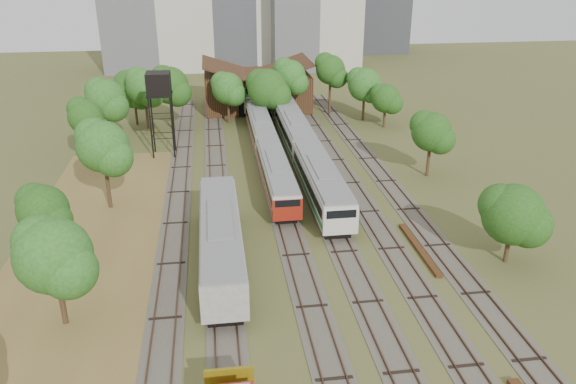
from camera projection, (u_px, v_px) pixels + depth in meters
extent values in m
plane|color=#475123|center=(351.00, 333.00, 36.26)|extent=(240.00, 240.00, 0.00)
cube|color=brown|center=(86.00, 286.00, 41.26)|extent=(14.00, 60.00, 0.04)
cube|color=#4C473D|center=(178.00, 192.00, 57.50)|extent=(2.60, 80.00, 0.06)
cube|color=#472D1E|center=(171.00, 192.00, 57.37)|extent=(0.08, 80.00, 0.14)
cube|color=#472D1E|center=(185.00, 191.00, 57.56)|extent=(0.08, 80.00, 0.14)
cube|color=#4C473D|center=(218.00, 190.00, 58.01)|extent=(2.60, 80.00, 0.06)
cube|color=#472D1E|center=(211.00, 190.00, 57.88)|extent=(0.08, 80.00, 0.14)
cube|color=#472D1E|center=(225.00, 189.00, 58.06)|extent=(0.08, 80.00, 0.14)
cube|color=#4C473D|center=(275.00, 187.00, 58.77)|extent=(2.60, 80.00, 0.06)
cube|color=#472D1E|center=(268.00, 187.00, 58.64)|extent=(0.08, 80.00, 0.14)
cube|color=#472D1E|center=(282.00, 186.00, 58.83)|extent=(0.08, 80.00, 0.14)
cube|color=#4C473D|center=(313.00, 185.00, 59.28)|extent=(2.60, 80.00, 0.06)
cube|color=#472D1E|center=(306.00, 185.00, 59.15)|extent=(0.08, 80.00, 0.14)
cube|color=#472D1E|center=(319.00, 184.00, 59.33)|extent=(0.08, 80.00, 0.14)
cube|color=#4C473D|center=(350.00, 183.00, 59.78)|extent=(2.60, 80.00, 0.06)
cube|color=#472D1E|center=(343.00, 183.00, 59.66)|extent=(0.08, 80.00, 0.14)
cube|color=#472D1E|center=(356.00, 182.00, 59.84)|extent=(0.08, 80.00, 0.14)
cube|color=#4C473D|center=(386.00, 181.00, 60.29)|extent=(2.60, 80.00, 0.06)
cube|color=#472D1E|center=(379.00, 181.00, 60.17)|extent=(0.08, 80.00, 0.14)
cube|color=#472D1E|center=(392.00, 180.00, 60.35)|extent=(0.08, 80.00, 0.14)
cube|color=black|center=(276.00, 188.00, 57.70)|extent=(1.99, 15.64, 0.72)
cube|color=beige|center=(276.00, 174.00, 57.12)|extent=(2.63, 17.00, 2.26)
cube|color=black|center=(276.00, 172.00, 57.01)|extent=(2.69, 15.64, 0.77)
cube|color=slate|center=(276.00, 162.00, 56.61)|extent=(2.42, 16.66, 0.33)
cube|color=maroon|center=(276.00, 180.00, 57.36)|extent=(2.69, 16.66, 0.41)
cube|color=maroon|center=(288.00, 210.00, 49.46)|extent=(2.67, 0.25, 2.04)
cube|color=black|center=(260.00, 137.00, 73.64)|extent=(1.99, 15.64, 0.72)
cube|color=beige|center=(260.00, 126.00, 73.06)|extent=(2.63, 17.00, 2.26)
cube|color=black|center=(260.00, 124.00, 72.95)|extent=(2.69, 15.64, 0.77)
cube|color=slate|center=(260.00, 116.00, 72.55)|extent=(2.42, 16.66, 0.33)
cube|color=maroon|center=(260.00, 131.00, 73.31)|extent=(2.69, 16.66, 0.41)
cube|color=black|center=(321.00, 199.00, 55.03)|extent=(2.26, 15.64, 0.82)
cube|color=beige|center=(321.00, 183.00, 54.36)|extent=(2.97, 17.00, 2.56)
cube|color=black|center=(321.00, 180.00, 54.24)|extent=(3.03, 15.64, 0.87)
cube|color=slate|center=(322.00, 169.00, 53.79)|extent=(2.74, 16.66, 0.37)
cube|color=#1C7031|center=(321.00, 190.00, 54.65)|extent=(3.03, 16.66, 0.46)
cube|color=beige|center=(341.00, 222.00, 46.72)|extent=(3.01, 0.25, 2.31)
cube|color=black|center=(294.00, 143.00, 70.97)|extent=(2.26, 15.64, 0.82)
cube|color=beige|center=(295.00, 131.00, 70.31)|extent=(2.97, 17.00, 2.56)
cube|color=black|center=(295.00, 128.00, 70.18)|extent=(3.03, 15.64, 0.87)
cube|color=slate|center=(295.00, 119.00, 69.73)|extent=(2.74, 16.66, 0.37)
cube|color=#1C7031|center=(295.00, 136.00, 70.59)|extent=(3.03, 16.66, 0.46)
cube|color=black|center=(278.00, 109.00, 86.91)|extent=(2.26, 15.64, 0.82)
cube|color=beige|center=(278.00, 98.00, 86.25)|extent=(2.97, 17.00, 2.56)
cube|color=black|center=(278.00, 96.00, 86.13)|extent=(3.03, 15.64, 0.87)
cube|color=slate|center=(278.00, 88.00, 85.67)|extent=(2.74, 16.66, 0.37)
cube|color=#1C7031|center=(278.00, 102.00, 86.53)|extent=(3.03, 16.66, 0.46)
cube|color=black|center=(250.00, 103.00, 90.49)|extent=(2.10, 14.72, 0.76)
cube|color=beige|center=(250.00, 93.00, 89.87)|extent=(2.77, 16.00, 2.39)
cube|color=black|center=(249.00, 91.00, 89.76)|extent=(2.83, 14.72, 0.81)
cube|color=slate|center=(249.00, 84.00, 89.33)|extent=(2.55, 15.68, 0.34)
cube|color=#1C7031|center=(250.00, 97.00, 90.13)|extent=(2.83, 15.68, 0.43)
cube|color=beige|center=(254.00, 106.00, 82.67)|extent=(2.81, 0.25, 2.15)
cube|color=gold|center=(229.00, 382.00, 29.90)|extent=(2.64, 0.20, 1.76)
cube|color=black|center=(222.00, 259.00, 44.17)|extent=(2.36, 16.56, 0.86)
cube|color=gray|center=(221.00, 239.00, 43.47)|extent=(3.11, 18.00, 2.68)
cube|color=black|center=(221.00, 235.00, 43.35)|extent=(3.17, 16.56, 0.91)
cube|color=slate|center=(220.00, 221.00, 42.87)|extent=(2.86, 17.64, 0.39)
cylinder|color=black|center=(151.00, 129.00, 65.60)|extent=(0.18, 0.18, 7.32)
cylinder|color=black|center=(172.00, 128.00, 65.91)|extent=(0.18, 0.18, 7.32)
cylinder|color=black|center=(153.00, 123.00, 67.84)|extent=(0.18, 0.18, 7.32)
cylinder|color=black|center=(173.00, 122.00, 68.16)|extent=(0.18, 0.18, 7.32)
cube|color=black|center=(160.00, 94.00, 65.40)|extent=(2.88, 2.88, 0.20)
cube|color=black|center=(159.00, 83.00, 64.88)|extent=(2.74, 2.74, 2.47)
cube|color=#4F2F16|center=(419.00, 249.00, 46.29)|extent=(0.55, 8.77, 0.29)
cube|color=#341913|center=(257.00, 91.00, 87.89)|extent=(16.00, 11.00, 5.50)
cube|color=#341913|center=(230.00, 70.00, 86.07)|extent=(8.45, 11.55, 2.96)
cube|color=#341913|center=(282.00, 68.00, 87.08)|extent=(8.45, 11.55, 2.96)
cube|color=black|center=(260.00, 102.00, 83.14)|extent=(6.40, 0.15, 4.12)
cylinder|color=#382616|center=(61.00, 297.00, 36.41)|extent=(0.36, 0.36, 4.03)
sphere|color=#1B4713|center=(53.00, 256.00, 35.19)|extent=(4.88, 4.88, 4.88)
cylinder|color=#382616|center=(49.00, 241.00, 44.11)|extent=(0.36, 0.36, 3.50)
sphere|color=#1B4713|center=(43.00, 210.00, 43.05)|extent=(3.93, 3.93, 3.93)
cylinder|color=#382616|center=(108.00, 184.00, 53.18)|extent=(0.36, 0.36, 4.85)
sphere|color=#1B4713|center=(103.00, 147.00, 51.71)|extent=(4.83, 4.83, 4.83)
cylinder|color=#382616|center=(90.00, 149.00, 62.82)|extent=(0.36, 0.36, 4.76)
sphere|color=#1B4713|center=(86.00, 117.00, 61.38)|extent=(3.83, 3.83, 3.83)
cylinder|color=#382616|center=(109.00, 127.00, 70.83)|extent=(0.36, 0.36, 4.71)
sphere|color=#1B4713|center=(106.00, 99.00, 69.41)|extent=(4.92, 4.92, 4.92)
cylinder|color=#382616|center=(136.00, 111.00, 79.46)|extent=(0.36, 0.36, 4.02)
sphere|color=#1B4713|center=(134.00, 89.00, 78.24)|extent=(5.26, 5.26, 5.26)
cylinder|color=#382616|center=(147.00, 114.00, 76.22)|extent=(0.36, 0.36, 4.87)
sphere|color=#1B4713|center=(144.00, 87.00, 74.75)|extent=(4.74, 4.74, 4.74)
cylinder|color=#382616|center=(172.00, 113.00, 77.04)|extent=(0.36, 0.36, 4.86)
sphere|color=#1B4713|center=(170.00, 85.00, 75.56)|extent=(5.01, 5.01, 5.01)
cylinder|color=#382616|center=(229.00, 110.00, 80.25)|extent=(0.36, 0.36, 3.95)
sphere|color=#1B4713|center=(228.00, 88.00, 79.05)|extent=(4.50, 4.50, 4.50)
cylinder|color=#382616|center=(268.00, 112.00, 78.62)|extent=(0.36, 0.36, 4.18)
sphere|color=#1B4713|center=(268.00, 89.00, 77.35)|extent=(5.55, 5.55, 5.55)
cylinder|color=#382616|center=(290.00, 103.00, 81.33)|extent=(0.36, 0.36, 5.12)
sphere|color=#1B4713|center=(290.00, 76.00, 79.77)|extent=(4.50, 4.50, 4.50)
cylinder|color=#382616|center=(330.00, 97.00, 84.13)|extent=(0.36, 0.36, 5.33)
sphere|color=#1B4713|center=(331.00, 70.00, 82.51)|extent=(4.32, 4.32, 4.32)
cylinder|color=#382616|center=(363.00, 106.00, 81.66)|extent=(0.36, 0.36, 4.10)
sphere|color=#1B4713|center=(365.00, 85.00, 80.42)|extent=(4.79, 4.79, 4.79)
cylinder|color=#382616|center=(508.00, 243.00, 44.00)|extent=(0.36, 0.36, 3.25)
sphere|color=#1B4713|center=(513.00, 215.00, 43.01)|extent=(4.79, 4.79, 4.79)
cylinder|color=#382616|center=(429.00, 159.00, 61.09)|extent=(0.36, 0.36, 3.95)
sphere|color=#1B4713|center=(431.00, 132.00, 59.89)|extent=(4.25, 4.25, 4.25)
cylinder|color=#382616|center=(384.00, 116.00, 78.51)|extent=(0.36, 0.36, 3.21)
sphere|color=#1B4713|center=(386.00, 98.00, 77.53)|extent=(3.98, 3.98, 3.98)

